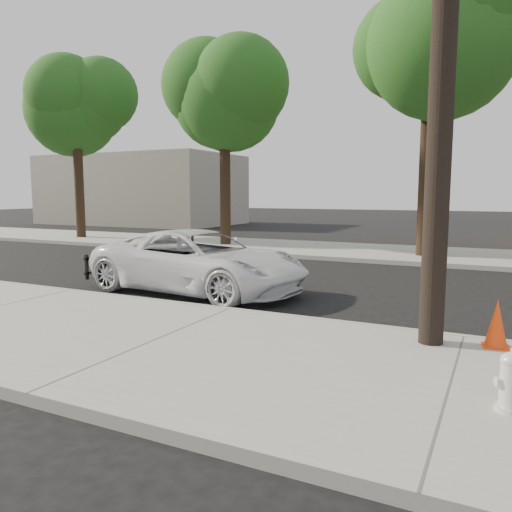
% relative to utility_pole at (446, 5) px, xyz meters
% --- Properties ---
extents(ground, '(120.00, 120.00, 0.00)m').
position_rel_utility_pole_xyz_m(ground, '(-3.60, 2.70, -4.70)').
color(ground, black).
rests_on(ground, ground).
extents(near_sidewalk, '(90.00, 4.40, 0.15)m').
position_rel_utility_pole_xyz_m(near_sidewalk, '(-3.60, -1.60, -4.62)').
color(near_sidewalk, gray).
rests_on(near_sidewalk, ground).
extents(far_sidewalk, '(90.00, 5.00, 0.15)m').
position_rel_utility_pole_xyz_m(far_sidewalk, '(-3.60, 11.20, -4.62)').
color(far_sidewalk, gray).
rests_on(far_sidewalk, ground).
extents(curb_near, '(90.00, 0.12, 0.16)m').
position_rel_utility_pole_xyz_m(curb_near, '(-3.60, 0.60, -4.62)').
color(curb_near, '#9E9B93').
rests_on(curb_near, ground).
extents(building_far, '(14.00, 8.00, 5.00)m').
position_rel_utility_pole_xyz_m(building_far, '(-23.60, 22.70, -2.20)').
color(building_far, gray).
rests_on(building_far, ground).
extents(utility_pole, '(1.40, 0.34, 9.00)m').
position_rel_utility_pole_xyz_m(utility_pole, '(0.00, 0.00, 0.00)').
color(utility_pole, black).
rests_on(utility_pole, near_sidewalk).
extents(tree_a, '(4.65, 4.50, 9.00)m').
position_rel_utility_pole_xyz_m(tree_a, '(-17.40, 10.55, 1.83)').
color(tree_a, black).
rests_on(tree_a, far_sidewalk).
extents(tree_b, '(4.34, 4.20, 8.45)m').
position_rel_utility_pole_xyz_m(tree_b, '(-9.41, 10.76, 1.45)').
color(tree_b, black).
rests_on(tree_b, far_sidewalk).
extents(tree_c, '(4.96, 4.80, 9.55)m').
position_rel_utility_pole_xyz_m(tree_c, '(-1.38, 10.34, 2.21)').
color(tree_c, black).
rests_on(tree_c, far_sidewalk).
extents(police_cruiser, '(5.36, 2.88, 1.43)m').
position_rel_utility_pole_xyz_m(police_cruiser, '(-5.36, 2.28, -3.98)').
color(police_cruiser, white).
rests_on(police_cruiser, ground).
extents(fire_hydrant, '(0.32, 0.28, 0.59)m').
position_rel_utility_pole_xyz_m(fire_hydrant, '(0.99, -2.01, -4.26)').
color(fire_hydrant, silver).
rests_on(fire_hydrant, near_sidewalk).
extents(traffic_cone, '(0.39, 0.39, 0.67)m').
position_rel_utility_pole_xyz_m(traffic_cone, '(0.83, 0.20, -4.23)').
color(traffic_cone, '#FF420D').
rests_on(traffic_cone, near_sidewalk).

